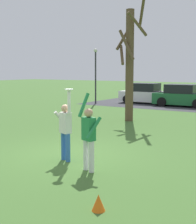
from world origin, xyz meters
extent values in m
plane|color=#426B2D|center=(0.00, 0.00, 0.00)|extent=(120.00, 120.00, 0.00)
cylinder|color=#3366B7|center=(0.27, -0.51, 0.41)|extent=(0.14, 0.14, 0.82)
cylinder|color=#3366B7|center=(0.51, -0.60, 0.41)|extent=(0.14, 0.14, 0.82)
cube|color=silver|center=(0.39, -0.55, 1.12)|extent=(0.42, 0.34, 0.60)
sphere|color=tan|center=(0.39, -0.55, 1.53)|extent=(0.23, 0.23, 0.23)
cylinder|color=silver|center=(0.18, -0.47, 1.17)|extent=(0.23, 0.47, 0.58)
cylinder|color=silver|center=(0.60, -0.63, 1.75)|extent=(0.09, 0.09, 0.66)
cylinder|color=silver|center=(1.63, -1.04, 0.41)|extent=(0.14, 0.14, 0.82)
cylinder|color=silver|center=(1.39, -0.94, 0.41)|extent=(0.14, 0.14, 0.82)
cube|color=#238447|center=(1.51, -0.99, 1.12)|extent=(0.42, 0.34, 0.60)
sphere|color=tan|center=(1.51, -0.99, 1.53)|extent=(0.23, 0.23, 0.23)
cylinder|color=#238447|center=(1.72, -1.07, 1.17)|extent=(0.23, 0.47, 0.58)
cylinder|color=#238447|center=(1.30, -0.91, 1.72)|extent=(0.19, 0.34, 0.65)
cylinder|color=white|center=(0.60, -0.63, 2.09)|extent=(0.25, 0.25, 0.02)
cube|color=white|center=(-4.59, 15.82, 0.55)|extent=(4.16, 1.94, 0.80)
cube|color=black|center=(-4.74, 15.82, 1.27)|extent=(2.16, 1.71, 0.64)
cylinder|color=black|center=(-3.35, 16.78, 0.33)|extent=(0.67, 0.24, 0.66)
cylinder|color=black|center=(-3.29, 14.95, 0.33)|extent=(0.67, 0.24, 0.66)
cylinder|color=black|center=(-5.89, 16.69, 0.33)|extent=(0.67, 0.24, 0.66)
cylinder|color=black|center=(-5.83, 14.87, 0.33)|extent=(0.67, 0.24, 0.66)
cube|color=#1E6633|center=(-1.46, 15.29, 0.55)|extent=(4.16, 1.94, 0.80)
cube|color=black|center=(-1.61, 15.29, 1.27)|extent=(2.16, 1.71, 0.64)
cylinder|color=black|center=(-2.76, 16.16, 0.33)|extent=(0.67, 0.24, 0.66)
cylinder|color=black|center=(-2.70, 14.34, 0.33)|extent=(0.67, 0.24, 0.66)
cylinder|color=brown|center=(-1.56, 7.10, 2.82)|extent=(0.41, 0.41, 5.64)
cylinder|color=brown|center=(-1.96, 7.40, 4.46)|extent=(0.79, 0.98, 1.67)
cylinder|color=brown|center=(-1.08, 7.43, 5.50)|extent=(0.84, 1.13, 1.23)
cylinder|color=brown|center=(-1.04, 6.86, 4.85)|extent=(0.64, 1.19, 1.14)
cylinder|color=brown|center=(-1.89, 6.86, 3.39)|extent=(0.66, 0.83, 1.05)
cylinder|color=brown|center=(-1.54, 6.72, 3.86)|extent=(0.89, 0.18, 1.51)
cylinder|color=#2D2D33|center=(-7.87, 13.46, 2.00)|extent=(0.12, 0.12, 4.00)
sphere|color=silver|center=(-7.87, 13.46, 4.12)|extent=(0.28, 0.28, 0.28)
cone|color=orange|center=(3.05, -2.89, 0.16)|extent=(0.26, 0.26, 0.32)
camera|label=1|loc=(6.22, -7.75, 2.63)|focal=52.05mm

